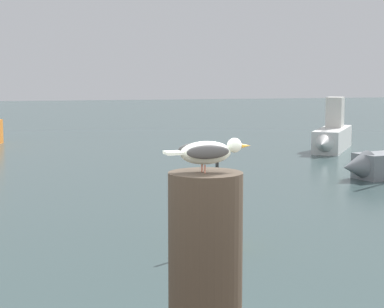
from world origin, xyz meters
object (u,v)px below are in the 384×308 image
boat_white (332,136)px  mooring_post (205,296)px  channel_buoy (217,217)px  seagull (207,152)px

boat_white → mooring_post: bearing=-116.6°
boat_white → channel_buoy: bearing=-122.2°
channel_buoy → mooring_post: bearing=-106.0°
mooring_post → boat_white: mooring_post is taller
seagull → channel_buoy: (1.99, 6.95, -1.85)m
mooring_post → seagull: size_ratio=2.79×
mooring_post → seagull: bearing=5.4°
mooring_post → seagull: (0.01, 0.00, 0.64)m
mooring_post → channel_buoy: size_ratio=0.83×
seagull → boat_white: size_ratio=0.11×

